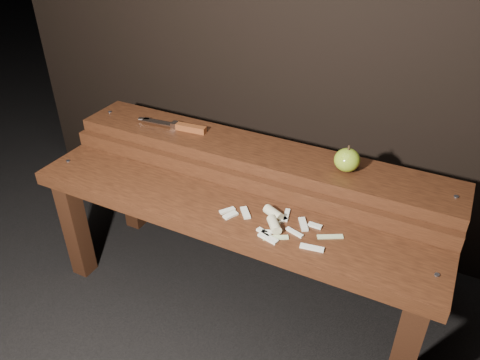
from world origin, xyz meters
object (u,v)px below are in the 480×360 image
at_px(knife, 182,127).
at_px(apple, 347,160).
at_px(bench_rear_tier, 256,173).
at_px(bench_front_tier, 220,230).

bearing_deg(knife, apple, -0.36).
height_order(bench_rear_tier, apple, apple).
xyz_separation_m(apple, knife, (-0.54, 0.00, -0.02)).
bearing_deg(bench_rear_tier, bench_front_tier, -90.00).
bearing_deg(knife, bench_front_tier, -41.50).
xyz_separation_m(bench_front_tier, knife, (-0.27, 0.23, 0.16)).
distance_m(apple, knife, 0.54).
bearing_deg(apple, bench_front_tier, -139.74).
distance_m(bench_front_tier, knife, 0.39).
relative_size(apple, knife, 0.31).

